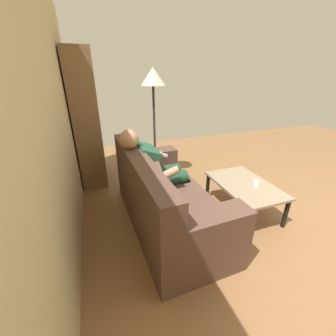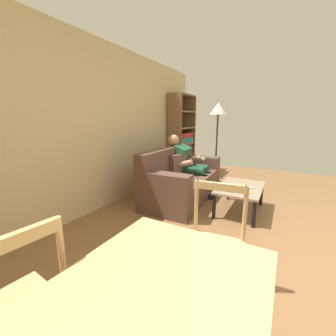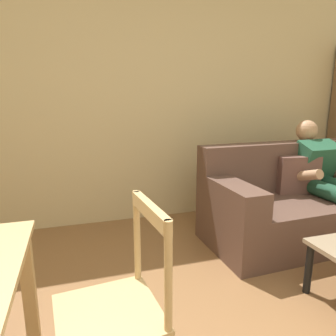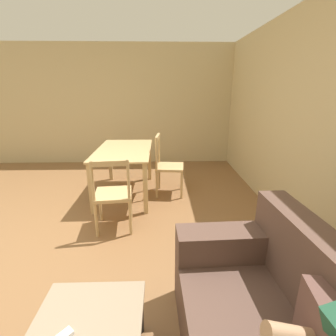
% 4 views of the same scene
% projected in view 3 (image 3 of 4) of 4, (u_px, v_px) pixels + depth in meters
% --- Properties ---
extents(wall_back, '(6.95, 0.12, 2.51)m').
position_uv_depth(wall_back, '(139.00, 104.00, 3.29)').
color(wall_back, '#D1BC8C').
rests_on(wall_back, ground_plane).
extents(couch, '(1.84, 0.90, 0.89)m').
position_uv_depth(couch, '(298.00, 204.00, 2.96)').
color(couch, brown).
rests_on(couch, ground_plane).
extents(person_lounging, '(0.60, 0.96, 1.10)m').
position_uv_depth(person_lounging, '(323.00, 177.00, 3.01)').
color(person_lounging, '#23563D').
rests_on(person_lounging, ground_plane).
extents(dining_chair_facing_couch, '(0.46, 0.46, 0.90)m').
position_uv_depth(dining_chair_facing_couch, '(116.00, 312.00, 1.30)').
color(dining_chair_facing_couch, tan).
rests_on(dining_chair_facing_couch, ground_plane).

